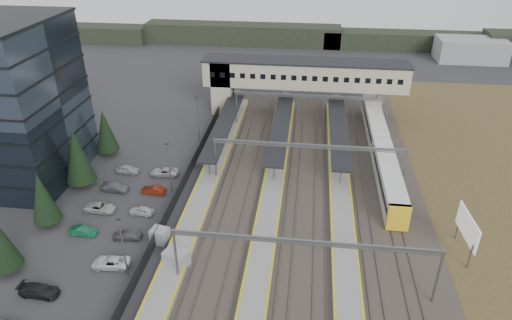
# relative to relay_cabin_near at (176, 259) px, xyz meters

# --- Properties ---
(ground) EXTENTS (220.00, 220.00, 0.00)m
(ground) POSITION_rel_relay_cabin_near_xyz_m (2.75, 5.85, -1.14)
(ground) COLOR #2B2B2D
(ground) RESTS_ON ground
(conifer_row) EXTENTS (4.42, 49.82, 9.50)m
(conifer_row) POSITION_rel_relay_cabin_near_xyz_m (-19.25, 1.99, 3.70)
(conifer_row) COLOR black
(conifer_row) RESTS_ON ground
(car_park) EXTENTS (10.60, 44.72, 1.30)m
(car_park) POSITION_rel_relay_cabin_near_xyz_m (-10.66, -0.16, -0.53)
(car_park) COLOR #A2A1A6
(car_park) RESTS_ON ground
(lampposts) EXTENTS (0.50, 53.25, 8.07)m
(lampposts) POSITION_rel_relay_cabin_near_xyz_m (-5.25, 7.10, 3.20)
(lampposts) COLOR slate
(lampposts) RESTS_ON ground
(fence) EXTENTS (0.08, 90.00, 2.00)m
(fence) POSITION_rel_relay_cabin_near_xyz_m (-3.75, 10.85, -0.14)
(fence) COLOR #26282B
(fence) RESTS_ON ground
(relay_cabin_near) EXTENTS (3.25, 2.82, 2.27)m
(relay_cabin_near) POSITION_rel_relay_cabin_near_xyz_m (0.00, 0.00, 0.00)
(relay_cabin_near) COLOR gray
(relay_cabin_near) RESTS_ON ground
(relay_cabin_far) EXTENTS (2.45, 2.18, 1.94)m
(relay_cabin_far) POSITION_rel_relay_cabin_near_xyz_m (-3.35, 4.23, -0.16)
(relay_cabin_far) COLOR gray
(relay_cabin_far) RESTS_ON ground
(rail_corridor) EXTENTS (34.00, 90.00, 0.92)m
(rail_corridor) POSITION_rel_relay_cabin_near_xyz_m (12.09, 10.85, -0.85)
(rail_corridor) COLOR #3A332C
(rail_corridor) RESTS_ON ground
(canopies) EXTENTS (23.10, 30.00, 3.28)m
(canopies) POSITION_rel_relay_cabin_near_xyz_m (9.75, 32.85, 2.79)
(canopies) COLOR black
(canopies) RESTS_ON ground
(footbridge) EXTENTS (40.40, 6.40, 11.20)m
(footbridge) POSITION_rel_relay_cabin_near_xyz_m (10.46, 47.85, 6.80)
(footbridge) COLOR #C2B097
(footbridge) RESTS_ON ground
(gantries) EXTENTS (28.40, 62.28, 7.17)m
(gantries) POSITION_rel_relay_cabin_near_xyz_m (14.75, 8.85, 4.86)
(gantries) COLOR slate
(gantries) RESTS_ON ground
(train) EXTENTS (2.91, 40.47, 3.67)m
(train) POSITION_rel_relay_cabin_near_xyz_m (26.75, 29.79, 0.95)
(train) COLOR silver
(train) RESTS_ON ground
(billboard) EXTENTS (0.61, 6.49, 5.61)m
(billboard) POSITION_rel_relay_cabin_near_xyz_m (34.05, 6.67, 2.67)
(billboard) COLOR slate
(billboard) RESTS_ON ground
(treeline_far) EXTENTS (170.00, 19.00, 7.00)m
(treeline_far) POSITION_rel_relay_cabin_near_xyz_m (26.56, 98.13, 1.81)
(treeline_far) COLOR black
(treeline_far) RESTS_ON ground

